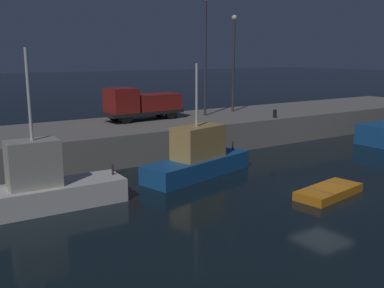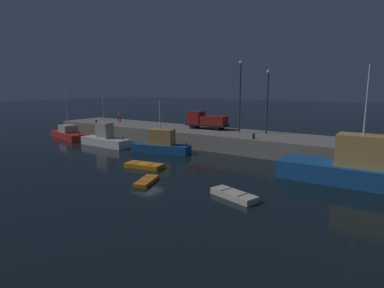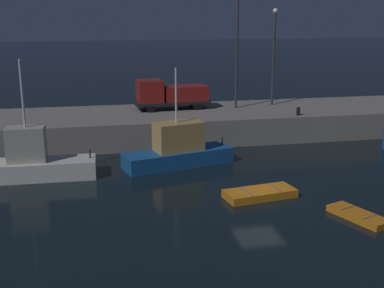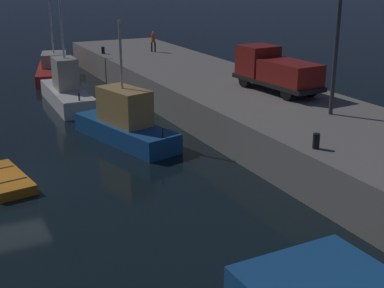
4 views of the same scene
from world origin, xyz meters
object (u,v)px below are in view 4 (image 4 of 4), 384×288
Objects in this scene: fishing_trawler_green at (55,69)px; bollard_east at (103,50)px; dinghy_orange_near at (4,180)px; bollard_west at (316,141)px; fishing_boat_white at (125,122)px; dockworker at (153,40)px; utility_truck at (275,70)px; fishing_trawler_red at (67,91)px; lamp_post_west at (340,3)px.

fishing_trawler_green reaches higher than bollard_east.
bollard_west is at bearing 58.40° from dinghy_orange_near.
fishing_trawler_green reaches higher than dinghy_orange_near.
bollard_east is (-17.19, 4.20, 1.26)m from fishing_boat_white.
fishing_trawler_green reaches higher than dockworker.
utility_truck is at bearing 14.57° from bollard_east.
bollard_west is at bearing 15.34° from fishing_trawler_red.
utility_truck reaches higher than bollard_east.
utility_truck reaches higher than bollard_west.
fishing_trawler_green is at bearing 172.00° from fishing_trawler_red.
utility_truck is at bearing 84.27° from fishing_boat_white.
fishing_trawler_green is 22.14m from utility_truck.
dinghy_orange_near is at bearing -101.33° from lamp_post_west.
bollard_west is (19.43, 5.33, 1.37)m from fishing_trawler_red.
utility_truck reaches higher than dockworker.
dinghy_orange_near is 23.30m from bollard_east.
dinghy_orange_near is 6.54× the size of bollard_west.
bollard_west is (29.60, 3.90, 1.64)m from fishing_trawler_green.
lamp_post_west reaches higher than bollard_east.
dinghy_orange_near is at bearing -63.67° from fishing_boat_white.
fishing_trawler_red is 13.77× the size of bollard_east.
lamp_post_west is (6.34, 8.45, 6.28)m from fishing_boat_white.
utility_truck reaches higher than dinghy_orange_near.
bollard_east is at bearing -169.77° from lamp_post_west.
lamp_post_west is at bearing 78.67° from dinghy_orange_near.
dockworker is 4.32m from bollard_east.
lamp_post_west is 24.43m from bollard_east.
bollard_west is 1.08× the size of bollard_east.
utility_truck is (-5.44, 0.45, -4.06)m from lamp_post_west.
fishing_boat_white is at bearing -27.23° from dockworker.
dinghy_orange_near is at bearing -24.77° from fishing_trawler_red.
bollard_east is at bearing 152.04° from dinghy_orange_near.
fishing_boat_white is (9.28, 0.87, 0.09)m from fishing_trawler_red.
fishing_boat_white is 9.22m from utility_truck.
fishing_trawler_red reaches higher than bollard_east.
fishing_boat_white is 19.46m from fishing_trawler_green.
fishing_trawler_green is at bearing 178.37° from fishing_boat_white.
bollard_east is (-23.53, -4.25, -5.02)m from lamp_post_west.
dockworker reaches higher than bollard_west.
fishing_trawler_green is at bearing -121.71° from bollard_east.
lamp_post_west is at bearing 17.03° from fishing_trawler_green.
fishing_boat_white is at bearing -1.63° from fishing_trawler_green.
lamp_post_west is 23.01m from dockworker.
fishing_boat_white reaches higher than dockworker.
fishing_trawler_red is 0.86× the size of lamp_post_west.
lamp_post_west is 14.83× the size of bollard_west.
dockworker is at bearing 171.57° from bollard_west.
bollard_east is (-20.50, 10.88, 2.12)m from dinghy_orange_near.
bollard_east is at bearing 147.33° from fishing_trawler_red.
bollard_east is at bearing -165.43° from utility_truck.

